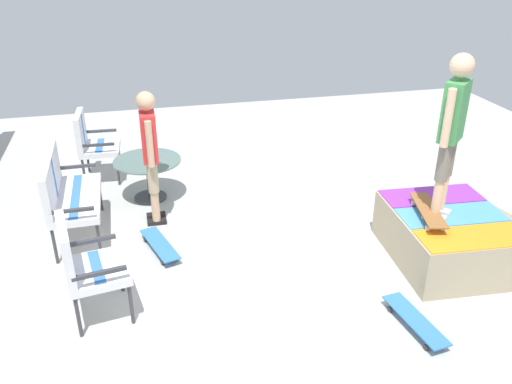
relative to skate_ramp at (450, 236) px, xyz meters
name	(u,v)px	position (x,y,z in m)	size (l,w,h in m)	color
ground_plane	(285,260)	(0.44, 1.76, -0.33)	(12.00, 12.00, 0.10)	#B2B2AD
skate_ramp	(450,236)	(0.00, 0.00, 0.00)	(1.52, 2.00, 0.56)	tan
patio_bench	(64,190)	(1.48, 4.15, 0.34)	(1.26, 0.57, 1.02)	#38383D
patio_chair_near_house	(91,140)	(3.11, 3.92, 0.33)	(0.65, 0.58, 1.02)	#38383D
patio_chair_by_wall	(83,261)	(-0.11, 3.86, 0.33)	(0.70, 0.64, 1.02)	#38383D
patio_table	(148,171)	(2.27, 3.17, 0.13)	(0.90, 0.90, 0.57)	#38383D
person_watching	(150,149)	(1.62, 3.13, 0.70)	(0.48, 0.24, 1.68)	black
person_skater	(452,126)	(0.01, 0.21, 1.30)	(0.37, 0.37, 1.74)	silver
skateboard_by_bench	(160,245)	(0.89, 3.13, -0.19)	(0.82, 0.42, 0.10)	#3372B2
skateboard_spare	(415,320)	(-0.99, 0.93, -0.19)	(0.82, 0.30, 0.10)	#3372B2
skateboard_on_ramp	(428,210)	(0.00, 0.33, 0.36)	(0.82, 0.39, 0.10)	brown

